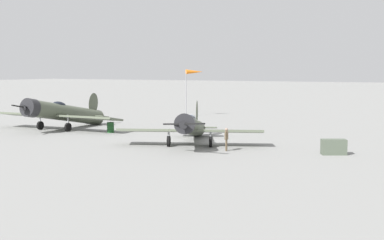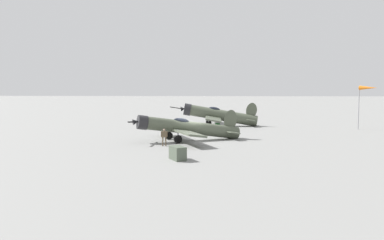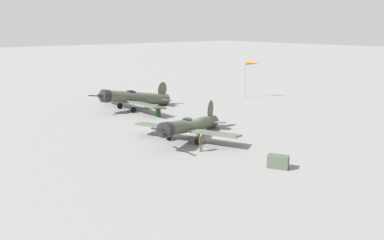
# 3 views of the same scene
# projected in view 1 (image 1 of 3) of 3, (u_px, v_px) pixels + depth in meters

# --- Properties ---
(ground_plane) EXTENTS (400.00, 400.00, 0.00)m
(ground_plane) POSITION_uv_depth(u_px,v_px,m) (192.00, 143.00, 41.89)
(ground_plane) COLOR gray
(airplane_foreground) EXTENTS (10.66, 10.75, 3.20)m
(airplane_foreground) POSITION_uv_depth(u_px,v_px,m) (191.00, 127.00, 41.25)
(airplane_foreground) COLOR #4C5442
(airplane_foreground) RESTS_ON ground_plane
(airplane_mid_apron) EXTENTS (13.32, 12.25, 3.43)m
(airplane_mid_apron) POSITION_uv_depth(u_px,v_px,m) (63.00, 113.00, 51.45)
(airplane_mid_apron) COLOR #4C5442
(airplane_mid_apron) RESTS_ON ground_plane
(ground_crew_mechanic) EXTENTS (0.35, 0.59, 1.60)m
(ground_crew_mechanic) POSITION_uv_depth(u_px,v_px,m) (226.00, 137.00, 37.97)
(ground_crew_mechanic) COLOR brown
(ground_crew_mechanic) RESTS_ON ground_plane
(equipment_crate) EXTENTS (1.81, 1.47, 1.02)m
(equipment_crate) POSITION_uv_depth(u_px,v_px,m) (334.00, 147.00, 36.37)
(equipment_crate) COLOR #4C5647
(equipment_crate) RESTS_ON ground_plane
(fuel_drum) EXTENTS (0.66, 0.66, 0.94)m
(fuel_drum) POSITION_uv_depth(u_px,v_px,m) (111.00, 127.00, 48.87)
(fuel_drum) COLOR #19471E
(fuel_drum) RESTS_ON ground_plane
(windsock_mast) EXTENTS (1.85, 2.01, 5.61)m
(windsock_mast) POSITION_uv_depth(u_px,v_px,m) (194.00, 73.00, 65.70)
(windsock_mast) COLOR gray
(windsock_mast) RESTS_ON ground_plane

